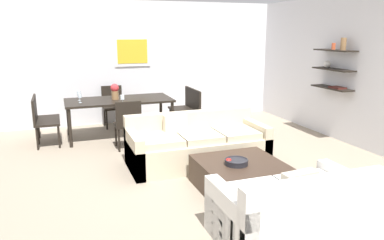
{
  "coord_description": "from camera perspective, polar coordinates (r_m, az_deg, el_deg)",
  "views": [
    {
      "loc": [
        -2.02,
        -4.94,
        2.05
      ],
      "look_at": [
        -0.16,
        0.2,
        0.75
      ],
      "focal_mm": 35.14,
      "sensor_mm": 36.0,
      "label": 1
    }
  ],
  "objects": [
    {
      "name": "wine_glass_foot",
      "position": [
        7.04,
        -10.52,
        3.38
      ],
      "size": [
        0.07,
        0.07,
        0.15
      ],
      "color": "silver",
      "rests_on": "dining_table"
    },
    {
      "name": "dining_table",
      "position": [
        7.48,
        -11.02,
        2.64
      ],
      "size": [
        2.03,
        0.98,
        0.75
      ],
      "color": "black",
      "rests_on": "ground"
    },
    {
      "name": "back_wall_unit",
      "position": [
        8.81,
        -4.63,
        8.8
      ],
      "size": [
        8.4,
        0.09,
        2.7
      ],
      "color": "silver",
      "rests_on": "ground"
    },
    {
      "name": "dining_chair_foot",
      "position": [
        6.66,
        -9.72,
        -0.24
      ],
      "size": [
        0.44,
        0.44,
        0.88
      ],
      "color": "black",
      "rests_on": "ground"
    },
    {
      "name": "loveseat_white",
      "position": [
        3.99,
        15.17,
        -13.28
      ],
      "size": [
        1.54,
        0.9,
        0.78
      ],
      "color": "white",
      "rests_on": "ground"
    },
    {
      "name": "apple_on_coffee_table",
      "position": [
        4.86,
        5.56,
        -6.26
      ],
      "size": [
        0.09,
        0.09,
        0.09
      ],
      "primitive_type": "sphere",
      "color": "red",
      "rests_on": "coffee_table"
    },
    {
      "name": "wine_glass_head",
      "position": [
        7.87,
        -11.58,
        4.57
      ],
      "size": [
        0.08,
        0.08,
        0.18
      ],
      "color": "silver",
      "rests_on": "dining_table"
    },
    {
      "name": "dining_chair_right_far",
      "position": [
        8.06,
        -1.17,
        2.32
      ],
      "size": [
        0.44,
        0.44,
        0.88
      ],
      "color": "black",
      "rests_on": "ground"
    },
    {
      "name": "right_wall_shelf_unit",
      "position": [
        7.53,
        22.52,
        7.04
      ],
      "size": [
        0.34,
        8.2,
        2.7
      ],
      "color": "silver",
      "rests_on": "ground"
    },
    {
      "name": "sofa_beige",
      "position": [
        5.91,
        0.75,
        -3.94
      ],
      "size": [
        2.15,
        0.9,
        0.78
      ],
      "color": "beige",
      "rests_on": "ground"
    },
    {
      "name": "dining_chair_left_near",
      "position": [
        7.23,
        -21.87,
        0.06
      ],
      "size": [
        0.44,
        0.44,
        0.88
      ],
      "color": "black",
      "rests_on": "ground"
    },
    {
      "name": "ground_plane",
      "position": [
        5.72,
        2.24,
        -7.64
      ],
      "size": [
        18.0,
        18.0,
        0.0
      ],
      "primitive_type": "plane",
      "color": "gray"
    },
    {
      "name": "dining_chair_right_near",
      "position": [
        7.65,
        -0.11,
        1.73
      ],
      "size": [
        0.44,
        0.44,
        0.88
      ],
      "color": "black",
      "rests_on": "ground"
    },
    {
      "name": "dining_chair_head",
      "position": [
        8.39,
        -11.93,
        2.47
      ],
      "size": [
        0.44,
        0.44,
        0.88
      ],
      "color": "black",
      "rests_on": "ground"
    },
    {
      "name": "centerpiece_vase",
      "position": [
        7.44,
        -11.63,
        4.34
      ],
      "size": [
        0.16,
        0.16,
        0.31
      ],
      "color": "olive",
      "rests_on": "dining_table"
    },
    {
      "name": "coffee_table",
      "position": [
        5.04,
        7.33,
        -8.41
      ],
      "size": [
        1.07,
        1.07,
        0.38
      ],
      "color": "#38281E",
      "rests_on": "ground"
    },
    {
      "name": "dining_chair_left_far",
      "position": [
        7.66,
        -21.78,
        0.77
      ],
      "size": [
        0.44,
        0.44,
        0.88
      ],
      "color": "black",
      "rests_on": "ground"
    },
    {
      "name": "decorative_bowl",
      "position": [
        4.87,
        6.75,
        -6.3
      ],
      "size": [
        0.31,
        0.31,
        0.07
      ],
      "color": "black",
      "rests_on": "coffee_table"
    },
    {
      "name": "wine_glass_left_far",
      "position": [
        7.5,
        -16.79,
        3.83
      ],
      "size": [
        0.08,
        0.08,
        0.18
      ],
      "color": "silver",
      "rests_on": "dining_table"
    },
    {
      "name": "wine_glass_left_near",
      "position": [
        7.26,
        -16.67,
        3.48
      ],
      "size": [
        0.07,
        0.07,
        0.17
      ],
      "color": "silver",
      "rests_on": "dining_table"
    }
  ]
}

